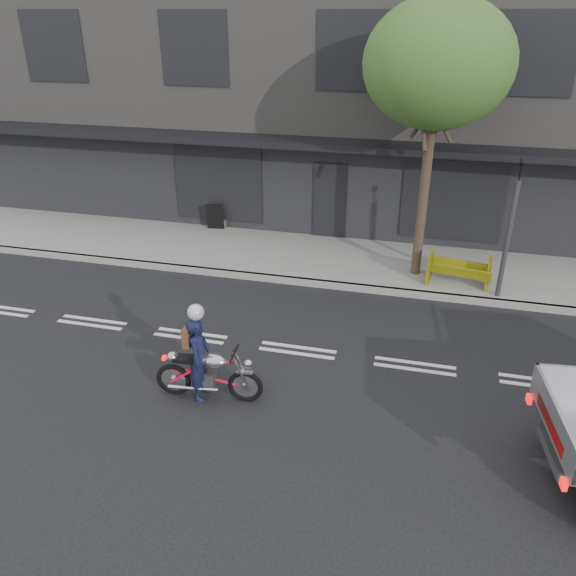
# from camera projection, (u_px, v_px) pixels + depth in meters

# --- Properties ---
(ground) EXTENTS (80.00, 80.00, 0.00)m
(ground) POSITION_uv_depth(u_px,v_px,m) (298.00, 350.00, 11.70)
(ground) COLOR black
(ground) RESTS_ON ground
(sidewalk) EXTENTS (32.00, 3.20, 0.15)m
(sidewalk) POSITION_uv_depth(u_px,v_px,m) (336.00, 260.00, 15.75)
(sidewalk) COLOR gray
(sidewalk) RESTS_ON ground
(kerb) EXTENTS (32.00, 0.20, 0.15)m
(kerb) POSITION_uv_depth(u_px,v_px,m) (325.00, 284.00, 14.36)
(kerb) COLOR gray
(kerb) RESTS_ON ground
(building_main) EXTENTS (26.00, 10.00, 8.00)m
(building_main) POSITION_uv_depth(u_px,v_px,m) (372.00, 85.00, 19.74)
(building_main) COLOR slate
(building_main) RESTS_ON ground
(street_tree) EXTENTS (3.40, 3.40, 6.74)m
(street_tree) POSITION_uv_depth(u_px,v_px,m) (438.00, 65.00, 12.52)
(street_tree) COLOR #382B21
(street_tree) RESTS_ON ground
(traffic_light_pole) EXTENTS (0.12, 0.12, 3.50)m
(traffic_light_pole) POSITION_uv_depth(u_px,v_px,m) (508.00, 238.00, 12.96)
(traffic_light_pole) COLOR #2D2D30
(traffic_light_pole) RESTS_ON ground
(motorcycle) EXTENTS (2.00, 0.58, 1.03)m
(motorcycle) POSITION_uv_depth(u_px,v_px,m) (208.00, 373.00, 10.07)
(motorcycle) COLOR black
(motorcycle) RESTS_ON ground
(rider) EXTENTS (0.44, 0.62, 1.62)m
(rider) POSITION_uv_depth(u_px,v_px,m) (200.00, 359.00, 9.97)
(rider) COLOR #131635
(rider) RESTS_ON ground
(construction_barrier) EXTENTS (1.60, 0.87, 0.85)m
(construction_barrier) POSITION_uv_depth(u_px,v_px,m) (459.00, 273.00, 13.77)
(construction_barrier) COLOR yellow
(construction_barrier) RESTS_ON sidewalk
(sandwich_board) EXTENTS (0.58, 0.43, 0.84)m
(sandwich_board) POSITION_uv_depth(u_px,v_px,m) (215.00, 217.00, 17.55)
(sandwich_board) COLOR black
(sandwich_board) RESTS_ON sidewalk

